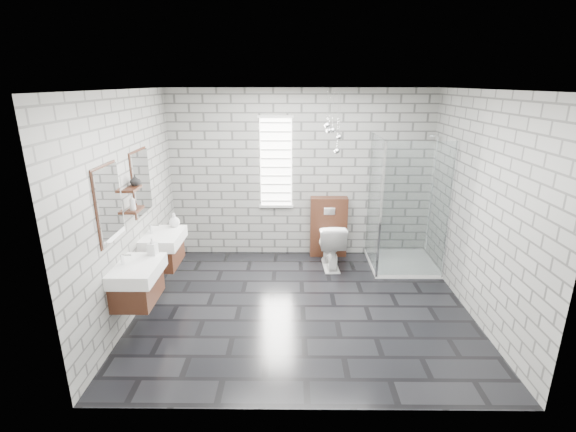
{
  "coord_description": "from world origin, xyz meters",
  "views": [
    {
      "loc": [
        -0.15,
        -4.8,
        2.78
      ],
      "look_at": [
        -0.19,
        0.35,
        1.12
      ],
      "focal_mm": 26.0,
      "sensor_mm": 36.0,
      "label": 1
    }
  ],
  "objects_px": {
    "cistern_panel": "(328,227)",
    "shower_enclosure": "(399,238)",
    "vanity_left": "(134,272)",
    "vanity_right": "(161,240)",
    "toilet": "(331,245)"
  },
  "relations": [
    {
      "from": "cistern_panel",
      "to": "shower_enclosure",
      "type": "bearing_deg",
      "value": -26.46
    },
    {
      "from": "vanity_right",
      "to": "shower_enclosure",
      "type": "distance_m",
      "value": 3.5
    },
    {
      "from": "vanity_left",
      "to": "shower_enclosure",
      "type": "xyz_separation_m",
      "value": [
        3.41,
        1.77,
        -0.25
      ]
    },
    {
      "from": "vanity_left",
      "to": "cistern_panel",
      "type": "distance_m",
      "value": 3.3
    },
    {
      "from": "vanity_left",
      "to": "vanity_right",
      "type": "xyz_separation_m",
      "value": [
        0.0,
        1.0,
        0.0
      ]
    },
    {
      "from": "cistern_panel",
      "to": "toilet",
      "type": "distance_m",
      "value": 0.48
    },
    {
      "from": "vanity_left",
      "to": "cistern_panel",
      "type": "relative_size",
      "value": 1.57
    },
    {
      "from": "vanity_left",
      "to": "toilet",
      "type": "xyz_separation_m",
      "value": [
        2.37,
        1.83,
        -0.39
      ]
    },
    {
      "from": "vanity_left",
      "to": "cistern_panel",
      "type": "bearing_deg",
      "value": 43.97
    },
    {
      "from": "vanity_left",
      "to": "shower_enclosure",
      "type": "relative_size",
      "value": 0.77
    },
    {
      "from": "shower_enclosure",
      "to": "vanity_left",
      "type": "bearing_deg",
      "value": -152.58
    },
    {
      "from": "shower_enclosure",
      "to": "toilet",
      "type": "bearing_deg",
      "value": 176.71
    },
    {
      "from": "vanity_left",
      "to": "toilet",
      "type": "distance_m",
      "value": 3.02
    },
    {
      "from": "vanity_right",
      "to": "shower_enclosure",
      "type": "xyz_separation_m",
      "value": [
        3.41,
        0.77,
        -0.25
      ]
    },
    {
      "from": "vanity_right",
      "to": "cistern_panel",
      "type": "xyz_separation_m",
      "value": [
        2.37,
        1.29,
        -0.26
      ]
    }
  ]
}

